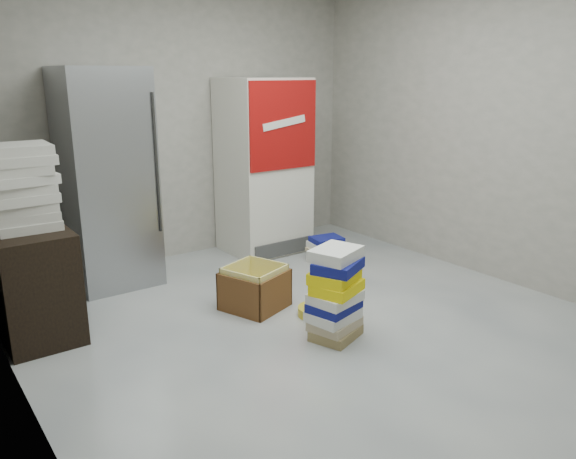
# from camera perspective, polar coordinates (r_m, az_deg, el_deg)

# --- Properties ---
(ground) EXTENTS (5.00, 5.00, 0.00)m
(ground) POSITION_cam_1_polar(r_m,az_deg,el_deg) (4.11, 5.61, -11.13)
(ground) COLOR #B8B8B4
(ground) RESTS_ON ground
(room_shell) EXTENTS (4.04, 5.04, 2.82)m
(room_shell) POSITION_cam_1_polar(r_m,az_deg,el_deg) (3.67, 6.38, 14.77)
(room_shell) COLOR #AAA399
(room_shell) RESTS_ON ground
(steel_fridge) EXTENTS (0.70, 0.72, 1.90)m
(steel_fridge) POSITION_cam_1_polar(r_m,az_deg,el_deg) (5.17, -17.95, 4.90)
(steel_fridge) COLOR #AAACB3
(steel_fridge) RESTS_ON ground
(coke_cooler) EXTENTS (0.80, 0.73, 1.80)m
(coke_cooler) POSITION_cam_1_polar(r_m,az_deg,el_deg) (5.89, -2.48, 6.43)
(coke_cooler) COLOR silver
(coke_cooler) RESTS_ON ground
(wood_shelf) EXTENTS (0.50, 0.80, 0.80)m
(wood_shelf) POSITION_cam_1_polar(r_m,az_deg,el_deg) (4.43, -24.49, -4.91)
(wood_shelf) COLOR black
(wood_shelf) RESTS_ON ground
(supply_box_stack) EXTENTS (0.44, 0.45, 0.58)m
(supply_box_stack) POSITION_cam_1_polar(r_m,az_deg,el_deg) (4.26, -25.41, 3.91)
(supply_box_stack) COLOR beige
(supply_box_stack) RESTS_ON wood_shelf
(phonebook_stack_main) EXTENTS (0.44, 0.41, 0.67)m
(phonebook_stack_main) POSITION_cam_1_polar(r_m,az_deg,el_deg) (4.02, 4.84, -6.55)
(phonebook_stack_main) COLOR olive
(phonebook_stack_main) RESTS_ON ground
(phonebook_stack_side) EXTENTS (0.36, 0.30, 0.25)m
(phonebook_stack_side) POSITION_cam_1_polar(r_m,az_deg,el_deg) (5.71, 3.81, -1.95)
(phonebook_stack_side) COLOR tan
(phonebook_stack_side) RESTS_ON ground
(cardboard_box) EXTENTS (0.56, 0.56, 0.36)m
(cardboard_box) POSITION_cam_1_polar(r_m,az_deg,el_deg) (4.58, -3.40, -6.21)
(cardboard_box) COLOR yellow
(cardboard_box) RESTS_ON ground
(bucket_lid) EXTENTS (0.28, 0.28, 0.07)m
(bucket_lid) POSITION_cam_1_polar(r_m,az_deg,el_deg) (4.47, 2.73, -8.28)
(bucket_lid) COLOR gold
(bucket_lid) RESTS_ON ground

